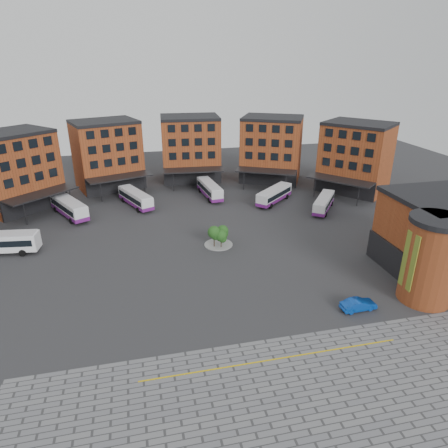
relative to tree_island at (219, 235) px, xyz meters
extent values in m
plane|color=#28282B|center=(-2.05, -11.64, -1.91)|extent=(160.00, 160.00, 0.00)
cube|color=slate|center=(-0.05, -33.64, -1.90)|extent=(50.00, 22.00, 0.02)
cube|color=gold|center=(-0.05, -25.64, -1.88)|extent=(26.00, 0.15, 0.02)
cube|color=brown|center=(-33.50, 25.29, 5.09)|extent=(16.35, 16.13, 14.00)
cube|color=black|center=(-30.26, 21.68, 0.09)|extent=(10.00, 9.07, 4.00)
cube|color=black|center=(-33.50, 25.29, 12.39)|extent=(16.55, 16.35, 0.60)
cube|color=black|center=(-30.12, 21.54, 7.29)|extent=(8.60, 7.77, 8.00)
cube|color=black|center=(-28.68, 19.94, 2.09)|extent=(12.61, 11.97, 0.25)
cylinder|color=black|center=(-30.86, 15.56, 0.09)|extent=(0.20, 0.20, 4.00)
cylinder|color=black|center=(-24.10, 21.65, 0.09)|extent=(0.20, 0.20, 4.00)
cube|color=brown|center=(-17.35, 34.80, 5.09)|extent=(15.55, 13.69, 14.00)
cube|color=black|center=(-15.77, 30.21, 0.09)|extent=(12.45, 4.71, 4.00)
cube|color=black|center=(-17.35, 34.80, 12.39)|extent=(15.65, 13.97, 0.60)
cube|color=black|center=(-15.71, 30.03, 7.29)|extent=(10.87, 3.87, 8.00)
cube|color=black|center=(-15.01, 27.99, 2.09)|extent=(13.72, 8.39, 0.25)
cylinder|color=black|center=(-18.73, 24.81, 0.09)|extent=(0.20, 0.20, 4.00)
cylinder|color=black|center=(-10.12, 27.77, 0.09)|extent=(0.20, 0.20, 4.00)
cube|color=brown|center=(1.23, 37.25, 5.09)|extent=(13.67, 10.88, 14.00)
cube|color=black|center=(0.89, 32.41, 0.09)|extent=(13.00, 1.41, 4.00)
cube|color=black|center=(1.23, 37.25, 12.39)|extent=(13.69, 11.18, 0.60)
cube|color=black|center=(0.87, 32.21, 7.29)|extent=(11.42, 0.95, 8.00)
cube|color=black|center=(0.72, 30.06, 2.09)|extent=(13.28, 5.30, 0.25)
cylinder|color=black|center=(-3.94, 28.59, 0.09)|extent=(0.20, 0.20, 4.00)
cylinder|color=black|center=(5.14, 27.95, 0.09)|extent=(0.20, 0.20, 4.00)
cube|color=brown|center=(19.29, 32.24, 5.09)|extent=(16.12, 14.81, 14.00)
cube|color=black|center=(17.08, 27.92, 0.09)|extent=(11.81, 6.35, 4.00)
cube|color=black|center=(19.29, 32.24, 12.39)|extent=(16.26, 15.08, 0.60)
cube|color=black|center=(16.99, 27.74, 7.29)|extent=(10.26, 5.33, 8.00)
cube|color=black|center=(16.02, 25.82, 2.09)|extent=(13.58, 9.82, 0.25)
cylinder|color=black|center=(11.15, 26.29, 0.09)|extent=(0.20, 0.20, 4.00)
cylinder|color=black|center=(19.25, 22.15, 0.09)|extent=(0.20, 0.20, 4.00)
cube|color=brown|center=(33.95, 20.57, 5.09)|extent=(16.02, 16.39, 14.00)
cube|color=black|center=(30.24, 17.45, 0.09)|extent=(8.74, 10.28, 4.00)
cube|color=black|center=(33.95, 20.57, 12.39)|extent=(16.25, 16.58, 0.60)
cube|color=black|center=(30.08, 17.33, 7.29)|extent=(7.47, 8.86, 8.00)
cube|color=black|center=(28.44, 15.94, 2.09)|extent=(11.73, 12.79, 0.25)
cylinder|color=black|center=(24.13, 18.27, 0.09)|extent=(0.20, 0.20, 4.00)
cylinder|color=black|center=(29.98, 11.30, 0.09)|extent=(0.20, 0.20, 4.00)
cube|color=brown|center=(27.95, -13.64, 3.09)|extent=(14.00, 12.00, 10.00)
cube|color=black|center=(20.85, -13.64, 0.09)|extent=(0.40, 12.00, 4.00)
cylinder|color=brown|center=(20.95, -19.64, 3.09)|extent=(6.00, 6.00, 10.00)
cylinder|color=black|center=(20.95, -19.64, 8.39)|extent=(6.40, 6.40, 0.60)
cube|color=#C57C17|center=(18.05, -19.64, 3.59)|extent=(0.12, 2.20, 7.00)
cylinder|color=gray|center=(-0.05, 0.36, -1.85)|extent=(4.40, 4.40, 0.12)
cylinder|color=#332114|center=(-0.85, -0.24, -1.02)|extent=(0.14, 0.14, 1.79)
sphere|color=#234818|center=(-0.85, -0.24, 0.59)|extent=(1.95, 1.95, 1.95)
sphere|color=#234818|center=(-0.65, -0.39, 0.05)|extent=(1.36, 1.36, 1.36)
cylinder|color=#332114|center=(0.75, 0.96, -1.18)|extent=(0.14, 0.14, 1.46)
sphere|color=#234818|center=(0.75, 0.96, 0.13)|extent=(1.82, 1.82, 1.82)
sphere|color=#234818|center=(0.95, 0.81, -0.31)|extent=(1.27, 1.27, 1.27)
cylinder|color=#332114|center=(0.15, -0.64, -1.20)|extent=(0.14, 0.14, 1.42)
sphere|color=#234818|center=(0.15, -0.64, 0.08)|extent=(1.82, 1.82, 1.82)
sphere|color=#234818|center=(0.35, -0.79, -0.34)|extent=(1.28, 1.28, 1.28)
cylinder|color=black|center=(-28.86, 3.03, -1.39)|extent=(1.06, 0.44, 1.03)
cylinder|color=black|center=(-28.52, 5.58, -1.39)|extent=(1.06, 0.44, 1.03)
cube|color=white|center=(-24.03, 18.12, -0.07)|extent=(7.73, 11.26, 2.54)
cube|color=black|center=(-24.03, 18.12, 0.11)|extent=(7.35, 10.49, 0.99)
cube|color=silver|center=(-24.03, 18.12, 1.25)|extent=(7.42, 10.81, 0.12)
cube|color=black|center=(-26.71, 23.04, 0.16)|extent=(1.99, 1.16, 1.14)
cube|color=#6C1B79|center=(-24.03, 18.12, -0.98)|extent=(7.79, 11.32, 0.73)
cylinder|color=black|center=(-26.92, 20.71, -1.39)|extent=(0.77, 1.06, 1.04)
cylinder|color=black|center=(-24.64, 21.95, -1.39)|extent=(0.77, 1.06, 1.04)
cylinder|color=black|center=(-23.42, 14.29, -1.39)|extent=(0.77, 1.06, 1.04)
cylinder|color=black|center=(-21.15, 15.53, -1.39)|extent=(0.77, 1.06, 1.04)
cube|color=white|center=(-12.12, 20.89, -0.19)|extent=(6.55, 10.75, 2.38)
cube|color=black|center=(-12.12, 20.89, -0.02)|extent=(6.26, 9.99, 0.92)
cube|color=silver|center=(-12.12, 20.89, 1.05)|extent=(6.29, 10.32, 0.12)
cube|color=black|center=(-14.25, 25.68, 0.03)|extent=(1.93, 0.95, 1.07)
cube|color=#6C1B79|center=(-12.12, 20.89, -1.04)|extent=(6.61, 10.80, 0.68)
cylinder|color=black|center=(-14.62, 23.52, -1.43)|extent=(0.66, 1.01, 0.97)
cylinder|color=black|center=(-12.40, 24.50, -1.43)|extent=(0.66, 1.01, 0.97)
cylinder|color=black|center=(-11.84, 17.27, -1.43)|extent=(0.66, 1.01, 0.97)
cylinder|color=black|center=(-9.62, 18.25, -1.43)|extent=(0.66, 1.01, 0.97)
cube|color=silver|center=(2.96, 23.17, -0.19)|extent=(3.64, 10.86, 2.37)
cube|color=black|center=(2.96, 23.17, -0.02)|extent=(3.60, 10.02, 0.92)
cube|color=silver|center=(2.96, 23.17, 1.04)|extent=(3.49, 10.43, 0.12)
cube|color=black|center=(2.36, 28.36, 0.03)|extent=(2.06, 0.36, 1.07)
cube|color=#6C1B79|center=(2.96, 23.17, -1.04)|extent=(3.68, 10.91, 0.68)
cylinder|color=black|center=(1.37, 26.41, -1.43)|extent=(0.40, 1.00, 0.97)
cylinder|color=black|center=(3.77, 26.69, -1.43)|extent=(0.40, 1.00, 0.97)
cylinder|color=black|center=(2.16, 19.64, -1.43)|extent=(0.40, 1.00, 0.97)
cylinder|color=black|center=(4.56, 19.92, -1.43)|extent=(0.40, 1.00, 0.97)
cube|color=silver|center=(14.84, 16.87, -0.22)|extent=(9.36, 8.79, 2.33)
cube|color=black|center=(14.84, 16.87, -0.06)|extent=(8.78, 8.27, 0.90)
cube|color=silver|center=(14.84, 16.87, 0.99)|extent=(8.98, 8.44, 0.11)
cube|color=black|center=(18.64, 20.31, -0.01)|extent=(1.45, 1.58, 1.05)
cube|color=#6C1B79|center=(14.84, 16.87, -1.05)|extent=(9.41, 8.85, 0.67)
cylinder|color=black|center=(16.52, 20.00, -1.43)|extent=(0.90, 0.85, 0.95)
cylinder|color=black|center=(18.12, 18.23, -1.43)|extent=(0.90, 0.85, 0.95)
cylinder|color=black|center=(11.56, 15.50, -1.43)|extent=(0.90, 0.85, 0.95)
cylinder|color=black|center=(13.15, 13.74, -1.43)|extent=(0.90, 0.85, 0.95)
cube|color=silver|center=(22.48, 10.60, -0.34)|extent=(7.59, 9.14, 2.17)
cube|color=black|center=(22.48, 10.60, -0.18)|extent=(7.17, 8.55, 0.84)
cube|color=silver|center=(22.48, 10.60, 0.79)|extent=(7.28, 8.77, 0.11)
cube|color=black|center=(25.33, 14.43, -0.14)|extent=(1.58, 1.22, 0.97)
cube|color=#6C1B79|center=(22.48, 10.60, -1.11)|extent=(7.64, 9.19, 0.62)
cylinder|color=black|center=(23.45, 13.76, -1.47)|extent=(0.74, 0.87, 0.89)
cylinder|color=black|center=(25.23, 12.44, -1.47)|extent=(0.74, 0.87, 0.89)
cylinder|color=black|center=(19.73, 8.76, -1.47)|extent=(0.74, 0.87, 0.89)
cylinder|color=black|center=(21.51, 7.44, -1.47)|extent=(0.74, 0.87, 0.89)
imported|color=#0C3DA5|center=(12.16, -19.97, -1.21)|extent=(4.29, 1.68, 1.39)
camera|label=1|loc=(-11.58, -54.28, 25.39)|focal=32.00mm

